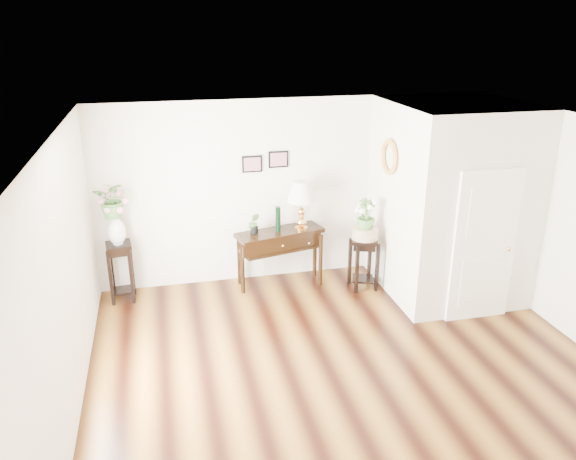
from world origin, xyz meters
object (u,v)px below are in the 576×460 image
object	(u,v)px
plant_stand_a	(121,272)
plant_stand_b	(363,263)
console_table	(280,258)
table_lamp	(302,207)

from	to	relation	value
plant_stand_a	plant_stand_b	distance (m)	3.57
console_table	plant_stand_b	xyz separation A→B (m)	(1.21, -0.40, -0.04)
console_table	table_lamp	size ratio (longest dim) A/B	1.75
table_lamp	plant_stand_a	distance (m)	2.79
console_table	plant_stand_a	distance (m)	2.34
plant_stand_b	plant_stand_a	bearing A→B (deg)	173.26
console_table	plant_stand_a	world-z (taller)	same
console_table	plant_stand_a	size ratio (longest dim) A/B	1.50
plant_stand_b	console_table	bearing A→B (deg)	161.90
table_lamp	plant_stand_b	world-z (taller)	table_lamp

